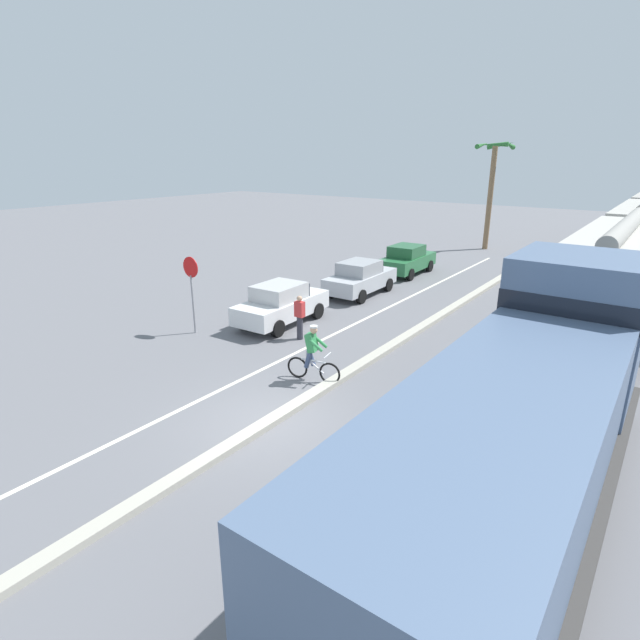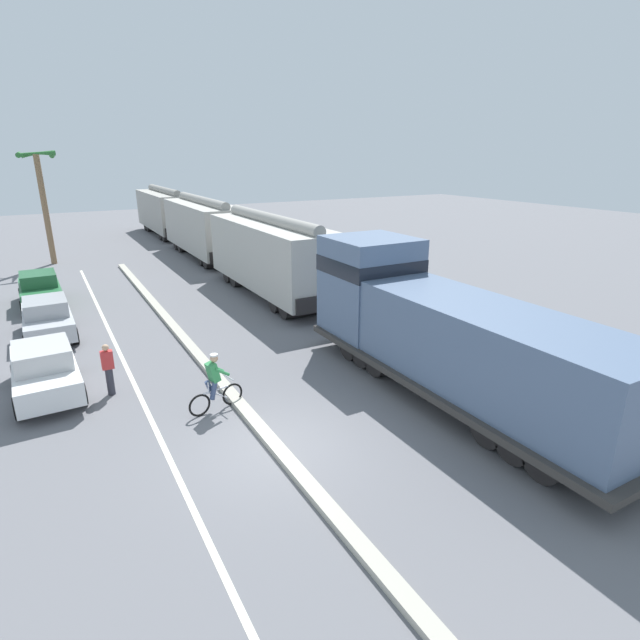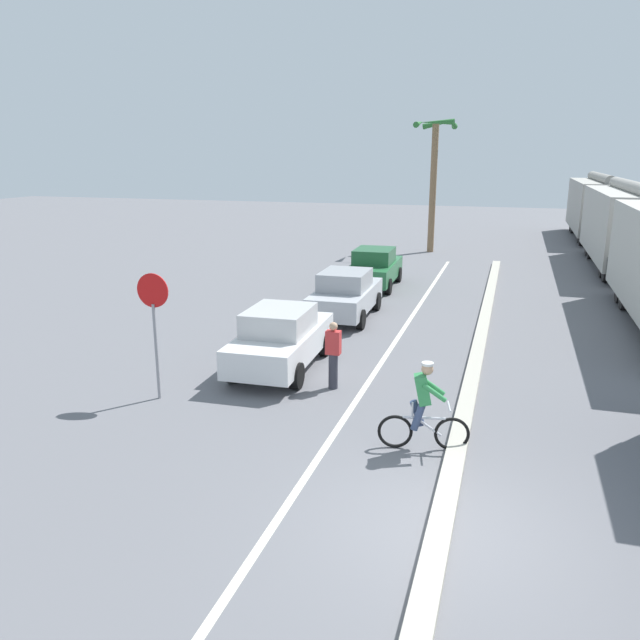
{
  "view_description": "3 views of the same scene",
  "coord_description": "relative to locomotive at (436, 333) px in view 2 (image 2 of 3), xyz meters",
  "views": [
    {
      "loc": [
        7.39,
        -8.24,
        6.34
      ],
      "look_at": [
        -1.32,
        3.81,
        1.4
      ],
      "focal_mm": 28.0,
      "sensor_mm": 36.0,
      "label": 1
    },
    {
      "loc": [
        -4.27,
        -10.0,
        6.97
      ],
      "look_at": [
        3.1,
        3.16,
        1.92
      ],
      "focal_mm": 28.0,
      "sensor_mm": 36.0,
      "label": 2
    },
    {
      "loc": [
        0.69,
        -8.28,
        5.37
      ],
      "look_at": [
        -4.24,
        7.61,
        0.93
      ],
      "focal_mm": 35.0,
      "sensor_mm": 36.0,
      "label": 3
    }
  ],
  "objects": [
    {
      "name": "parked_car_green",
      "position": [
        -10.44,
        16.06,
        -0.98
      ],
      "size": [
        1.92,
        4.25,
        1.62
      ],
      "color": "#286B3D",
      "rests_on": "ground"
    },
    {
      "name": "parked_car_white",
      "position": [
        -10.52,
        5.35,
        -0.98
      ],
      "size": [
        1.95,
        4.26,
        1.62
      ],
      "color": "silver",
      "rests_on": "ground"
    },
    {
      "name": "ground_plane",
      "position": [
        -5.74,
        -0.65,
        -1.8
      ],
      "size": [
        120.0,
        120.0,
        0.0
      ],
      "primitive_type": "plane",
      "color": "slate"
    },
    {
      "name": "parked_car_silver",
      "position": [
        -10.28,
        10.85,
        -0.98
      ],
      "size": [
        1.89,
        4.23,
        1.62
      ],
      "color": "#B7BABF",
      "rests_on": "ground"
    },
    {
      "name": "hopper_car_trailing",
      "position": [
        0.0,
        35.36,
        0.28
      ],
      "size": [
        2.9,
        10.6,
        4.18
      ],
      "color": "#9F9C95",
      "rests_on": "ground"
    },
    {
      "name": "hopper_car_lead",
      "position": [
        0.0,
        12.16,
        0.28
      ],
      "size": [
        2.9,
        10.6,
        4.18
      ],
      "color": "#B1AEA7",
      "rests_on": "ground"
    },
    {
      "name": "palm_tree_near",
      "position": [
        -9.46,
        26.47,
        3.25
      ],
      "size": [
        2.19,
        2.33,
        7.29
      ],
      "color": "#846647",
      "rests_on": "ground"
    },
    {
      "name": "pedestrian_by_cars",
      "position": [
        -8.86,
        4.39,
        -0.95
      ],
      "size": [
        0.34,
        0.22,
        1.62
      ],
      "color": "#33333D",
      "rests_on": "ground"
    },
    {
      "name": "hopper_car_middle",
      "position": [
        0.0,
        23.76,
        0.28
      ],
      "size": [
        2.9,
        10.6,
        4.18
      ],
      "color": "#ABA8A1",
      "rests_on": "ground"
    },
    {
      "name": "locomotive",
      "position": [
        0.0,
        0.0,
        0.0
      ],
      "size": [
        3.1,
        11.61,
        4.2
      ],
      "color": "slate",
      "rests_on": "ground"
    },
    {
      "name": "median_curb",
      "position": [
        -5.74,
        5.35,
        -1.72
      ],
      "size": [
        0.36,
        36.0,
        0.16
      ],
      "primitive_type": "cube",
      "color": "#B2AD9E",
      "rests_on": "ground"
    },
    {
      "name": "cyclist",
      "position": [
        -6.39,
        1.86,
        -0.98
      ],
      "size": [
        1.69,
        0.54,
        1.71
      ],
      "color": "black",
      "rests_on": "ground"
    },
    {
      "name": "lane_stripe",
      "position": [
        -8.14,
        5.35,
        -1.79
      ],
      "size": [
        0.14,
        36.0,
        0.01
      ],
      "primitive_type": "cube",
      "color": "silver",
      "rests_on": "ground"
    }
  ]
}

